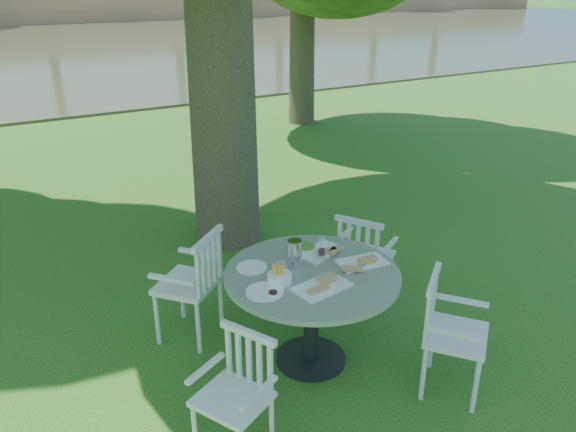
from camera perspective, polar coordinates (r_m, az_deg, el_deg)
The scene contains 8 objects.
ground at distance 5.36m, azimuth 1.09°, elevation -9.12°, with size 140.00×140.00×0.00m, color #18440E.
table at distance 4.33m, azimuth 2.45°, elevation -7.63°, with size 1.34×1.34×0.81m.
chair_ne at distance 5.19m, azimuth 7.49°, elevation -3.77°, with size 0.60×0.61×0.90m.
chair_nw at distance 4.72m, azimuth -9.18°, elevation -6.25°, with size 0.67×0.67×0.97m.
chair_sw at distance 3.71m, azimuth -4.89°, elevation -16.63°, with size 0.54×0.55×0.83m.
chair_se at distance 4.29m, azimuth 15.60°, elevation -10.62°, with size 0.63×0.63×0.92m.
tableware at distance 4.26m, azimuth 1.58°, elevation -5.00°, with size 1.20×0.79×0.23m.
river at distance 27.12m, azimuth -25.97°, elevation 14.83°, with size 100.00×28.00×0.12m, color #3A3C23.
Camera 1 is at (-2.37, -3.87, 2.86)m, focal length 35.00 mm.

